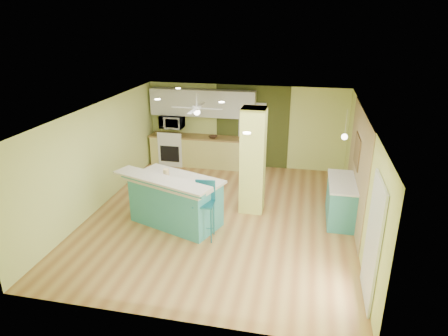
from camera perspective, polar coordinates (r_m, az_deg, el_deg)
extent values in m
cube|color=#986335|center=(9.43, -0.43, -6.90)|extent=(6.00, 7.00, 0.01)
cube|color=white|center=(8.55, -0.48, 8.15)|extent=(6.00, 7.00, 0.01)
cube|color=#D4E279|center=(12.19, 3.13, 5.95)|extent=(6.00, 0.01, 2.50)
cube|color=#D4E279|center=(5.89, -8.02, -11.61)|extent=(6.00, 0.01, 2.50)
cube|color=#D4E279|center=(9.97, -17.58, 1.52)|extent=(0.01, 7.00, 2.50)
cube|color=#D4E279|center=(8.80, 19.01, -1.20)|extent=(0.01, 7.00, 2.50)
cube|color=#947B54|center=(9.36, 18.54, 0.16)|extent=(0.02, 3.40, 2.50)
cube|color=#3F461C|center=(12.15, 4.05, 5.88)|extent=(2.20, 0.02, 2.50)
cube|color=silver|center=(12.19, 4.00, 4.71)|extent=(0.82, 0.05, 2.00)
cube|color=silver|center=(6.83, 20.48, -9.89)|extent=(0.04, 1.08, 2.10)
cube|color=#D4DD66|center=(9.26, 4.14, 1.03)|extent=(0.55, 0.55, 2.50)
cube|color=#D4CA6E|center=(12.40, -3.11, 2.35)|extent=(3.20, 0.60, 0.90)
cube|color=olive|center=(12.26, -3.16, 4.43)|extent=(3.25, 0.63, 0.04)
cube|color=white|center=(12.67, -7.27, 2.62)|extent=(0.76, 0.64, 0.90)
cube|color=black|center=(12.39, -7.76, 2.02)|extent=(0.59, 0.02, 0.50)
cube|color=white|center=(12.24, -7.84, 4.59)|extent=(0.76, 0.06, 0.18)
cube|color=silver|center=(12.12, -3.10, 9.26)|extent=(3.20, 0.34, 0.80)
imported|color=white|center=(12.42, -7.46, 6.56)|extent=(0.70, 0.48, 0.39)
cylinder|color=white|center=(10.75, -3.94, 9.65)|extent=(0.03, 0.03, 0.40)
cylinder|color=white|center=(10.79, -3.91, 8.61)|extent=(0.24, 0.24, 0.10)
sphere|color=white|center=(10.82, -3.90, 7.99)|extent=(0.18, 0.18, 0.18)
cylinder|color=white|center=(9.19, 17.03, 6.13)|extent=(0.01, 0.01, 0.62)
sphere|color=white|center=(9.27, 16.83, 4.28)|extent=(0.14, 0.14, 0.14)
cube|color=brown|center=(9.45, 18.50, 2.29)|extent=(0.03, 0.90, 0.70)
cube|color=teal|center=(8.97, -6.88, -4.91)|extent=(2.13, 1.56, 1.01)
cube|color=beige|center=(8.76, -7.03, -1.76)|extent=(2.27, 1.70, 0.06)
cube|color=teal|center=(8.40, -8.98, -2.11)|extent=(2.09, 0.89, 0.15)
cube|color=beige|center=(8.38, -9.01, -1.69)|extent=(2.33, 1.24, 0.05)
cylinder|color=#1D6F83|center=(8.26, -4.27, -8.13)|extent=(0.03, 0.03, 0.78)
cylinder|color=#1D6F83|center=(8.20, -1.86, -8.32)|extent=(0.03, 0.03, 0.78)
cylinder|color=#1D6F83|center=(8.56, -3.77, -7.01)|extent=(0.03, 0.03, 0.78)
cylinder|color=#1D6F83|center=(8.50, -1.45, -7.18)|extent=(0.03, 0.03, 0.78)
cube|color=#1D6F83|center=(8.19, -2.89, -5.14)|extent=(0.44, 0.44, 0.03)
cube|color=#1D6F83|center=(8.25, -2.68, -3.12)|extent=(0.42, 0.06, 0.44)
cube|color=teal|center=(9.47, 16.36, -4.57)|extent=(0.58, 1.41, 0.91)
cube|color=white|center=(9.29, 16.65, -1.93)|extent=(0.62, 1.47, 0.04)
imported|color=#3D2619|center=(12.08, -1.59, 4.46)|extent=(0.27, 0.27, 0.07)
cylinder|color=gold|center=(8.89, -8.28, -0.67)|extent=(0.13, 0.13, 0.17)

